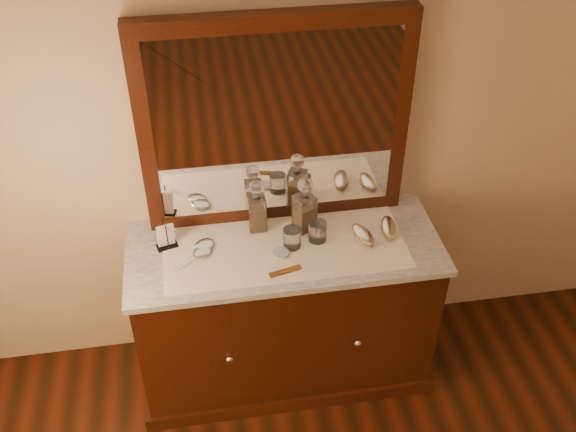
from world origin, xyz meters
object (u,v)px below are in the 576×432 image
object	(u,v)px
comb	(285,271)
brush_near	(363,236)
hand_mirror_outer	(202,247)
brush_far	(389,228)
dresser_cabinet	(285,312)
decanter_left	(257,210)
decanter_right	(305,210)
mirror_frame	(275,123)
hand_mirror_inner	(199,255)
pin_dish	(281,253)
napkin_rack	(166,237)

from	to	relation	value
comb	brush_near	world-z (taller)	brush_near
hand_mirror_outer	brush_far	bearing A→B (deg)	-1.06
brush_far	hand_mirror_outer	size ratio (longest dim) A/B	0.84
dresser_cabinet	decanter_left	size ratio (longest dim) A/B	5.20
decanter_right	brush_far	distance (m)	0.40
mirror_frame	hand_mirror_inner	xyz separation A→B (m)	(-0.39, -0.26, -0.49)
dresser_cabinet	decanter_left	bearing A→B (deg)	126.21
hand_mirror_outer	hand_mirror_inner	distance (m)	0.05
brush_far	dresser_cabinet	bearing A→B (deg)	-177.91
decanter_left	hand_mirror_inner	xyz separation A→B (m)	(-0.28, -0.16, -0.10)
pin_dish	brush_far	distance (m)	0.53
hand_mirror_outer	napkin_rack	bearing A→B (deg)	163.44
pin_dish	hand_mirror_outer	world-z (taller)	hand_mirror_outer
napkin_rack	brush_far	distance (m)	1.03
dresser_cabinet	hand_mirror_inner	bearing A→B (deg)	-178.09
hand_mirror_inner	decanter_left	bearing A→B (deg)	29.18
dresser_cabinet	hand_mirror_outer	bearing A→B (deg)	174.79
dresser_cabinet	napkin_rack	xyz separation A→B (m)	(-0.53, 0.08, 0.50)
hand_mirror_inner	comb	bearing A→B (deg)	-24.23
pin_dish	brush_far	xyz separation A→B (m)	(0.52, 0.08, 0.01)
pin_dish	decanter_left	distance (m)	0.24
decanter_right	hand_mirror_inner	world-z (taller)	decanter_right
pin_dish	decanter_right	distance (m)	0.24
dresser_cabinet	pin_dish	xyz separation A→B (m)	(-0.03, -0.06, 0.45)
mirror_frame	hand_mirror_outer	world-z (taller)	mirror_frame
decanter_right	hand_mirror_inner	xyz separation A→B (m)	(-0.50, -0.12, -0.10)
mirror_frame	napkin_rack	size ratio (longest dim) A/B	8.36
decanter_left	hand_mirror_outer	bearing A→B (deg)	-157.37
decanter_left	comb	bearing A→B (deg)	-75.80
comb	dresser_cabinet	bearing A→B (deg)	68.43
comb	brush_far	distance (m)	0.56
decanter_left	hand_mirror_outer	size ratio (longest dim) A/B	1.36
decanter_right	hand_mirror_inner	distance (m)	0.52
dresser_cabinet	brush_near	xyz separation A→B (m)	(0.36, -0.02, 0.47)
pin_dish	comb	bearing A→B (deg)	-89.38
decanter_right	pin_dish	bearing A→B (deg)	-129.51
comb	hand_mirror_inner	world-z (taller)	hand_mirror_inner
mirror_frame	decanter_left	distance (m)	0.42
napkin_rack	decanter_right	distance (m)	0.64
comb	decanter_left	distance (m)	0.35
brush_near	brush_far	bearing A→B (deg)	15.55
dresser_cabinet	brush_near	distance (m)	0.59
brush_near	hand_mirror_outer	world-z (taller)	brush_near
dresser_cabinet	comb	xyz separation A→B (m)	(-0.02, -0.18, 0.45)
brush_far	hand_mirror_outer	distance (m)	0.87
mirror_frame	decanter_left	xyz separation A→B (m)	(-0.11, -0.10, -0.39)
dresser_cabinet	decanter_right	bearing A→B (deg)	43.79
pin_dish	brush_near	distance (m)	0.39
hand_mirror_outer	mirror_frame	bearing A→B (deg)	29.46
pin_dish	mirror_frame	bearing A→B (deg)	85.11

